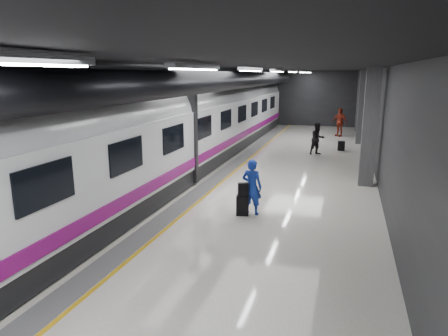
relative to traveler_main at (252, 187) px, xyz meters
The scene contains 9 objects.
ground 2.92m from the traveler_main, 112.22° to the left, with size 40.00×40.00×0.00m, color white.
platform_hall 4.63m from the traveler_main, 110.76° to the left, with size 10.02×40.02×4.51m.
train 5.16m from the traveler_main, 149.05° to the left, with size 3.05×38.00×4.05m.
traveler_main is the anchor object (origin of this frame).
suitcase_main 0.64m from the traveler_main, 139.92° to the right, with size 0.38×0.24×0.62m, color black.
shoulder_bag 0.32m from the traveler_main, 132.77° to the right, with size 0.31×0.17×0.41m, color black.
traveler_far_a 10.25m from the traveler_main, 83.32° to the left, with size 0.83×0.65×1.72m, color black.
traveler_far_b 17.42m from the traveler_main, 82.96° to the left, with size 1.15×0.48×1.96m, color maroon.
suitcase_far 12.04m from the traveler_main, 78.41° to the left, with size 0.37×0.24×0.54m, color black.
Camera 1 is at (3.73, -14.07, 4.25)m, focal length 32.00 mm.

